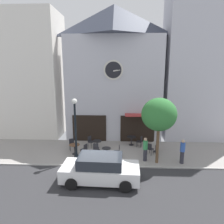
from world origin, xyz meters
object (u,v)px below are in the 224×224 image
parked_car_white (100,169)px  cafe_chair_under_awning (150,148)px  cafe_table_near_door (75,147)px  cafe_chair_facing_wall (72,144)px  pedestrian_blue (182,151)px  cafe_table_leftmost (131,139)px  cafe_chair_by_entrance (118,150)px  pedestrian_green (145,149)px  cafe_chair_outer (85,149)px  cafe_chair_corner (140,141)px  cafe_table_near_curb (156,146)px  cafe_table_center_right (97,144)px  street_tree (159,115)px  cafe_chair_mid_row (90,141)px  cafe_table_rightmost (106,151)px  street_lamp (75,130)px  cafe_chair_right_end (96,148)px

parked_car_white → cafe_chair_under_awning: bearing=48.7°
cafe_table_near_door → cafe_chair_facing_wall: (-0.38, 0.76, -0.02)m
pedestrian_blue → parked_car_white: bearing=-154.7°
cafe_table_near_door → cafe_table_leftmost: size_ratio=1.04×
cafe_chair_by_entrance → pedestrian_green: size_ratio=0.54×
cafe_chair_outer → cafe_chair_facing_wall: bearing=139.8°
cafe_table_leftmost → cafe_chair_corner: size_ratio=0.83×
cafe_table_near_curb → cafe_table_center_right: bearing=178.5°
street_tree → cafe_chair_under_awning: bearing=104.0°
pedestrian_blue → cafe_chair_by_entrance: bearing=170.5°
cafe_chair_mid_row → pedestrian_green: (4.14, -2.32, 0.33)m
cafe_table_rightmost → parked_car_white: bearing=-92.0°
cafe_chair_under_awning → parked_car_white: 4.95m
street_tree → cafe_chair_by_entrance: bearing=165.2°
cafe_table_near_curb → cafe_chair_by_entrance: 3.11m
cafe_table_near_door → cafe_chair_corner: 5.26m
street_lamp → pedestrian_green: size_ratio=2.59×
cafe_table_near_door → cafe_chair_outer: bearing=-16.6°
cafe_chair_right_end → cafe_chair_by_entrance: 1.68m
street_tree → cafe_table_leftmost: street_tree is taller
cafe_table_rightmost → cafe_chair_mid_row: bearing=126.7°
street_lamp → cafe_chair_by_entrance: street_lamp is taller
street_tree → cafe_table_near_door: bearing=169.1°
cafe_chair_outer → pedestrian_blue: 6.80m
cafe_chair_facing_wall → pedestrian_green: 5.73m
cafe_table_near_door → pedestrian_blue: pedestrian_blue is taller
cafe_table_near_door → cafe_chair_corner: (5.00, 1.64, -0.02)m
pedestrian_blue → street_lamp: bearing=178.8°
cafe_table_near_door → cafe_table_leftmost: bearing=25.4°
cafe_table_center_right → cafe_table_near_curb: size_ratio=1.05×
street_lamp → cafe_table_rightmost: street_lamp is taller
cafe_chair_by_entrance → cafe_chair_under_awning: 2.40m
street_tree → pedestrian_green: 2.60m
cafe_chair_right_end → parked_car_white: size_ratio=0.21×
cafe_table_near_door → cafe_chair_facing_wall: bearing=116.8°
cafe_table_leftmost → cafe_table_center_right: bearing=-156.2°
cafe_table_leftmost → cafe_chair_outer: bearing=-147.0°
cafe_table_near_door → parked_car_white: size_ratio=0.18×
cafe_chair_outer → cafe_chair_corner: bearing=24.0°
cafe_chair_by_entrance → cafe_chair_corner: (1.77, 2.07, 0.00)m
cafe_chair_outer → parked_car_white: bearing=-66.0°
cafe_table_near_curb → parked_car_white: parked_car_white is taller
cafe_chair_facing_wall → pedestrian_blue: pedestrian_blue is taller
cafe_chair_under_awning → pedestrian_green: (-0.46, -0.98, 0.33)m
street_tree → cafe_table_rightmost: 4.52m
parked_car_white → cafe_chair_mid_row: bearing=104.8°
cafe_table_center_right → cafe_chair_by_entrance: size_ratio=0.84×
cafe_chair_facing_wall → pedestrian_green: bearing=-16.6°
cafe_table_rightmost → street_tree: bearing=-10.3°
cafe_table_leftmost → street_lamp: bearing=-142.4°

